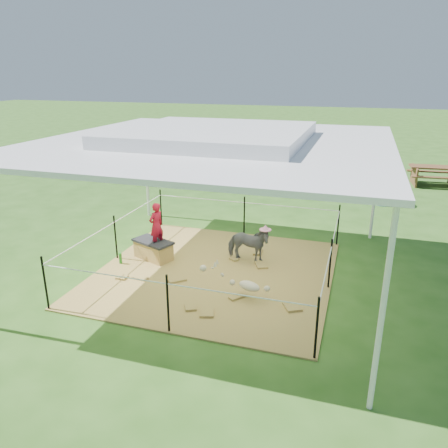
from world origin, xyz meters
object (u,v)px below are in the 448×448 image
(trash_barrel, at_px, (384,189))
(woman, at_px, (156,221))
(green_bottle, at_px, (120,258))
(distant_person, at_px, (341,174))
(picnic_table_near, at_px, (331,173))
(picnic_table_far, at_px, (434,176))
(straw_bale, at_px, (153,250))
(foal, at_px, (249,284))
(pony, at_px, (248,245))

(trash_barrel, bearing_deg, woman, -128.47)
(green_bottle, height_order, distant_person, distant_person)
(picnic_table_near, bearing_deg, picnic_table_far, -20.20)
(woman, distance_m, picnic_table_far, 11.07)
(green_bottle, bearing_deg, picnic_table_far, 52.65)
(straw_bale, distance_m, foal, 2.66)
(pony, bearing_deg, picnic_table_near, -7.97)
(woman, distance_m, pony, 2.00)
(foal, distance_m, picnic_table_near, 9.32)
(straw_bale, bearing_deg, trash_barrel, 50.95)
(green_bottle, distance_m, foal, 3.05)
(straw_bale, height_order, woman, woman)
(green_bottle, height_order, trash_barrel, trash_barrel)
(green_bottle, distance_m, picnic_table_far, 11.80)
(straw_bale, distance_m, trash_barrel, 7.68)
(trash_barrel, height_order, distant_person, distant_person)
(straw_bale, distance_m, distant_person, 8.17)
(foal, bearing_deg, pony, 124.73)
(picnic_table_far, bearing_deg, green_bottle, -131.55)
(straw_bale, relative_size, foal, 0.82)
(pony, distance_m, picnic_table_near, 7.83)
(straw_bale, relative_size, woman, 0.83)
(trash_barrel, xyz_separation_m, picnic_table_far, (1.77, 2.97, -0.12))
(pony, relative_size, foal, 0.92)
(straw_bale, height_order, green_bottle, straw_bale)
(green_bottle, bearing_deg, foal, -12.37)
(green_bottle, xyz_separation_m, picnic_table_far, (7.16, 9.38, 0.20))
(straw_bale, distance_m, green_bottle, 0.71)
(woman, bearing_deg, pony, 124.81)
(pony, relative_size, picnic_table_far, 0.56)
(foal, distance_m, picnic_table_far, 10.87)
(green_bottle, bearing_deg, straw_bale, 39.29)
(distant_person, bearing_deg, trash_barrel, 150.20)
(picnic_table_near, bearing_deg, straw_bale, -142.68)
(woman, xyz_separation_m, picnic_table_far, (6.51, 8.93, -0.55))
(green_bottle, height_order, picnic_table_near, picnic_table_near)
(straw_bale, xyz_separation_m, trash_barrel, (4.84, 5.96, 0.25))
(woman, xyz_separation_m, distant_person, (3.37, 7.39, -0.34))
(distant_person, bearing_deg, pony, 94.44)
(woman, height_order, distant_person, woman)
(pony, bearing_deg, trash_barrel, -27.19)
(foal, relative_size, picnic_table_far, 0.61)
(woman, xyz_separation_m, pony, (1.89, 0.44, -0.47))
(trash_barrel, bearing_deg, picnic_table_near, 128.07)
(woman, relative_size, green_bottle, 4.32)
(foal, bearing_deg, picnic_table_far, 86.47)
(picnic_table_far, bearing_deg, distant_person, -157.97)
(trash_barrel, bearing_deg, distant_person, 133.70)
(picnic_table_far, bearing_deg, pony, -122.75)
(trash_barrel, bearing_deg, foal, -108.88)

